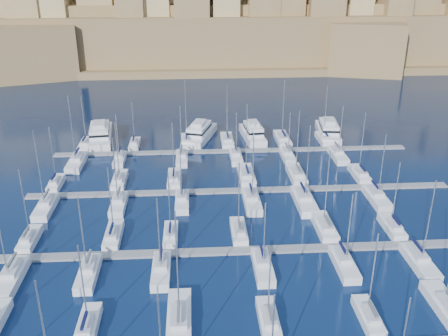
{
  "coord_description": "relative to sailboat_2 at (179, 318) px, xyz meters",
  "views": [
    {
      "loc": [
        -9.09,
        -79.3,
        43.2
      ],
      "look_at": [
        -3.64,
        6.0,
        6.88
      ],
      "focal_mm": 40.0,
      "sensor_mm": 36.0,
      "label": 1
    }
  ],
  "objects": [
    {
      "name": "motor_yacht_b",
      "position": [
        3.94,
        69.37,
        0.96
      ],
      "size": [
        9.49,
        17.04,
        5.25
      ],
      "color": "white",
      "rests_on": "ground"
    },
    {
      "name": "sailboat_20",
      "position": [
        -2.84,
        10.71,
        -0.04
      ],
      "size": [
        2.65,
        8.83,
        13.07
      ],
      "color": "white",
      "rests_on": "ground"
    },
    {
      "name": "sailboat_13",
      "position": [
        -11.26,
        21.2,
        -0.04
      ],
      "size": [
        2.58,
        8.59,
        12.94
      ],
      "color": "white",
      "rests_on": "ground"
    },
    {
      "name": "sailboat_45",
      "position": [
        11.99,
        54.85,
        -0.05
      ],
      "size": [
        2.57,
        8.55,
        11.54
      ],
      "color": "white",
      "rests_on": "ground"
    },
    {
      "name": "sailboat_3",
      "position": [
        11.32,
        -1.08,
        -0.06
      ],
      "size": [
        2.4,
        8.01,
        11.03
      ],
      "color": "white",
      "rests_on": "ground"
    },
    {
      "name": "sailboat_15",
      "position": [
        9.56,
        21.06,
        -0.04
      ],
      "size": [
        2.49,
        8.29,
        13.34
      ],
      "color": "white",
      "rests_on": "ground"
    },
    {
      "name": "sailboat_1",
      "position": [
        -11.37,
        -1.02,
        -0.05
      ],
      "size": [
        2.44,
        8.13,
        12.53
      ],
      "color": "white",
      "rests_on": "ground"
    },
    {
      "name": "sailboat_32",
      "position": [
        -0.09,
        32.89,
        -0.05
      ],
      "size": [
        2.54,
        8.47,
        12.13
      ],
      "color": "white",
      "rests_on": "ground"
    },
    {
      "name": "sailboat_23",
      "position": [
        36.01,
        10.42,
        -0.02
      ],
      "size": [
        2.83,
        9.42,
        14.8
      ],
      "color": "white",
      "rests_on": "ground"
    },
    {
      "name": "sailboat_12",
      "position": [
        -24.76,
        20.82,
        -0.04
      ],
      "size": [
        2.34,
        7.81,
        13.18
      ],
      "color": "white",
      "rests_on": "ground"
    },
    {
      "name": "sailboat_36",
      "position": [
        -24.07,
        65.37,
        -0.04
      ],
      "size": [
        2.68,
        8.94,
        12.92
      ],
      "color": "white",
      "rests_on": "ground"
    },
    {
      "name": "sailboat_16",
      "position": [
        24.27,
        21.66,
        -0.02
      ],
      "size": [
        2.86,
        9.53,
        14.79
      ],
      "color": "white",
      "rests_on": "ground"
    },
    {
      "name": "sailboat_5",
      "position": [
        35.06,
        -0.11,
        -0.01
      ],
      "size": [
        3.0,
        10.0,
        15.04
      ],
      "color": "white",
      "rests_on": "ground"
    },
    {
      "name": "sailboat_4",
      "position": [
        24.2,
        -1.3,
        -0.04
      ],
      "size": [
        2.27,
        7.57,
        12.97
      ],
      "color": "white",
      "rests_on": "ground"
    },
    {
      "name": "pontoon_far",
      "position": [
        11.54,
        60.01,
        -0.57
      ],
      "size": [
        84.0,
        2.0,
        0.4
      ],
      "primitive_type": "cube",
      "color": "slate",
      "rests_on": "ground"
    },
    {
      "name": "fortified_city",
      "position": [
        11.36,
        183.28,
        13.97
      ],
      "size": [
        460.0,
        108.95,
        59.52
      ],
      "color": "brown",
      "rests_on": "ground"
    },
    {
      "name": "motor_yacht_d",
      "position": [
        37.16,
        69.2,
        0.96
      ],
      "size": [
        6.7,
        16.46,
        5.25
      ],
      "color": "white",
      "rests_on": "ground"
    },
    {
      "name": "pontoon_mid_near",
      "position": [
        11.54,
        16.01,
        -0.57
      ],
      "size": [
        84.0,
        2.0,
        0.4
      ],
      "primitive_type": "cube",
      "color": "slate",
      "rests_on": "ground"
    },
    {
      "name": "sailboat_33",
      "position": [
        13.03,
        32.18,
        -0.01
      ],
      "size": [
        2.97,
        9.91,
        14.82
      ],
      "color": "white",
      "rests_on": "ground"
    },
    {
      "name": "sailboat_38",
      "position": [
        0.6,
        65.76,
        -0.0
      ],
      "size": [
        2.92,
        9.73,
        16.32
      ],
      "color": "white",
      "rests_on": "ground"
    },
    {
      "name": "sailboat_29",
      "position": [
        37.28,
        43.26,
        -0.03
      ],
      "size": [
        2.61,
        8.7,
        14.39
      ],
      "color": "white",
      "rests_on": "ground"
    },
    {
      "name": "sailboat_40",
      "position": [
        24.74,
        66.16,
        0.0
      ],
      "size": [
        3.16,
        10.54,
        16.0
      ],
      "color": "white",
      "rests_on": "ground"
    },
    {
      "name": "sailboat_22",
      "position": [
        24.47,
        10.69,
        -0.04
      ],
      "size": [
        2.66,
        8.88,
        12.86
      ],
      "color": "white",
      "rests_on": "ground"
    },
    {
      "name": "sailboat_19",
      "position": [
        -13.42,
        10.69,
        -0.03
      ],
      "size": [
        2.66,
        8.87,
        13.66
      ],
      "color": "white",
      "rests_on": "ground"
    },
    {
      "name": "sailboat_17",
      "position": [
        35.78,
        20.93,
        -0.05
      ],
      "size": [
        2.41,
        8.05,
        12.77
      ],
      "color": "white",
      "rests_on": "ground"
    },
    {
      "name": "sailboat_44",
      "position": [
        -0.45,
        54.8,
        -0.03
      ],
      "size": [
        2.59,
        8.65,
        13.57
      ],
      "color": "white",
      "rests_on": "ground"
    },
    {
      "name": "sailboat_43",
      "position": [
        -14.54,
        55.21,
        -0.06
      ],
      "size": [
        2.35,
        7.82,
        11.69
      ],
      "color": "white",
      "rests_on": "ground"
    },
    {
      "name": "sailboat_18",
      "position": [
        -24.32,
        10.2,
        -0.02
      ],
      "size": [
        2.96,
        9.86,
        14.03
      ],
      "color": "white",
      "rests_on": "ground"
    },
    {
      "name": "motor_yacht_c",
      "position": [
        17.46,
        68.5,
        0.96
      ],
      "size": [
        5.7,
        14.89,
        5.25
      ],
      "color": "white",
      "rests_on": "ground"
    },
    {
      "name": "sailboat_27",
      "position": [
        13.25,
        44.13,
        0.0
      ],
      "size": [
        3.15,
        10.48,
        16.38
      ],
      "color": "white",
      "rests_on": "ground"
    },
    {
      "name": "sailboat_46",
      "position": [
        23.97,
        54.79,
        -0.05
      ],
      "size": [
        2.6,
        8.66,
        11.58
      ],
      "color": "white",
      "rests_on": "ground"
    },
    {
      "name": "sailboat_42",
      "position": [
        -23.95,
        53.88,
        0.01
      ],
      "size": [
        3.15,
        10.52,
        16.53
      ],
      "color": "white",
      "rests_on": "ground"
    },
    {
      "name": "sailboat_24",
      "position": [
        -25.81,
        42.72,
        -0.04
      ],
      "size": [
        2.28,
        7.61,
        12.9
      ],
      "color": "white",
      "rests_on": "ground"
    },
    {
      "name": "sailboat_47",
      "position": [
        35.7,
        54.38,
        -0.03
      ],
      "size": [
        2.85,
        9.51,
        13.02
      ],
      "color": "white",
      "rests_on": "ground"
    },
    {
      "name": "sailboat_39",
      "position": [
        10.72,
        65.84,
        -0.01
      ],
      "size": [
        2.97,
        9.89,
        15.26
      ],
      "color": "white",
      "rests_on": "ground"
    },
    {
      "name": "sailboat_21",
      "position": [
        12.18,
        10.7,
        -0.05
      ],
      "size": [
        2.66,
        8.87,
        11.91
      ],
      "color": "white",
      "rests_on": "ground"
    },
    {
      "name": "pontoon_mid_far",
      "position": [
        11.54,
        38.01,
        -0.57
      ],
      "size": [
        84.0,
        2.0,
        0.4
      ],
      "primitive_type": "cube",
      "color": "slate",
      "rests_on": "ground"
    },
    {
      "name": "sailboat_35",
      "position": [
        37.05,
        32.2,
        -0.02
      ],
      "size": [
        2.96,
        9.88,
        14.05
      ],
      "color": "white",
      "rests_on": "ground"
    },
    {
      "name": "motor_yacht_a",
      "position": [
        -21.28,
        70.11,
        0.96
      ],
      "size": [
        7.4,
        18.38,
        5.25
      ],
      "color": "white",
      "rests_on": "ground"
    },
    {
      "name": "sailboat_31",
      "position": [
        -11.87,
        32.7,
        -0.03
      ],
      "size": [
        2.66,
        8.86,
        14.33
      ],
      "color": "white",
      "rests_on": "ground"
    },
    {
      "name": "sailboat_41",
      "position": [
        35.19,
        65.4,
        -0.02
      ],
      "size": [
        2.7,
        8.99,
        14.43
      ],
      "color": "white",
      "rests_on": "ground"
    },
    {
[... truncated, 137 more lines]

